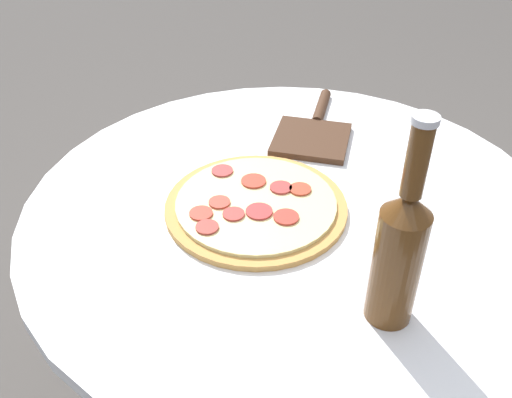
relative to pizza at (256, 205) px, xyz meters
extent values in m
cylinder|color=white|center=(-0.05, -0.03, -0.37)|extent=(0.10, 0.10, 0.68)
cylinder|color=white|center=(-0.05, -0.03, -0.02)|extent=(0.86, 0.86, 0.02)
cylinder|color=#C68E47|center=(0.00, 0.00, 0.00)|extent=(0.29, 0.29, 0.01)
cylinder|color=beige|center=(0.00, 0.00, 0.01)|extent=(0.25, 0.25, 0.01)
cylinder|color=#AA3230|center=(-0.01, 0.03, 0.01)|extent=(0.04, 0.04, 0.00)
cylinder|color=#B63929|center=(0.08, 0.05, 0.01)|extent=(0.04, 0.04, 0.00)
cylinder|color=#B33E27|center=(-0.07, -0.04, 0.01)|extent=(0.04, 0.04, 0.00)
cylinder|color=#A1372D|center=(0.06, 0.08, 0.01)|extent=(0.03, 0.03, 0.00)
cylinder|color=#AF3D2D|center=(0.05, 0.02, 0.01)|extent=(0.03, 0.03, 0.00)
cylinder|color=#B13730|center=(0.03, 0.04, 0.01)|extent=(0.03, 0.03, 0.00)
cylinder|color=#A63631|center=(-0.03, -0.04, 0.01)|extent=(0.04, 0.04, 0.00)
cylinder|color=#B73926|center=(0.01, -0.05, 0.01)|extent=(0.04, 0.04, 0.00)
cylinder|color=#B13528|center=(-0.06, 0.03, 0.01)|extent=(0.04, 0.04, 0.00)
cylinder|color=#A73734|center=(0.07, -0.07, 0.01)|extent=(0.04, 0.04, 0.00)
cylinder|color=#563314|center=(-0.21, 0.18, 0.07)|extent=(0.06, 0.06, 0.16)
cone|color=#563314|center=(-0.21, 0.18, 0.17)|extent=(0.06, 0.06, 0.03)
cylinder|color=#563314|center=(-0.21, 0.18, 0.23)|extent=(0.03, 0.03, 0.09)
cylinder|color=silver|center=(-0.21, 0.18, 0.27)|extent=(0.03, 0.03, 0.01)
cube|color=#422819|center=(-0.06, -0.22, 0.00)|extent=(0.14, 0.14, 0.01)
cylinder|color=#422819|center=(-0.07, -0.36, 0.00)|extent=(0.03, 0.13, 0.02)
camera|label=1|loc=(-0.14, 0.71, 0.55)|focal=40.00mm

